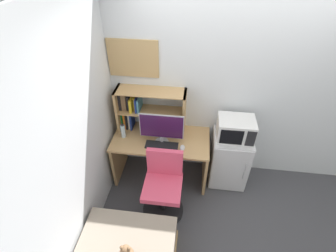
# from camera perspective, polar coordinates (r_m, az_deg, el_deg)

# --- Properties ---
(wall_back) EXTENTS (6.40, 0.04, 2.60)m
(wall_back) POSITION_cam_1_polar(r_m,az_deg,el_deg) (3.34, 21.95, 6.58)
(wall_back) COLOR silver
(wall_back) RESTS_ON ground_plane
(wall_left) EXTENTS (0.04, 4.40, 2.60)m
(wall_left) POSITION_cam_1_polar(r_m,az_deg,el_deg) (2.29, -25.61, -11.45)
(wall_left) COLOR silver
(wall_left) RESTS_ON ground_plane
(desk) EXTENTS (1.30, 0.65, 0.74)m
(desk) POSITION_cam_1_polar(r_m,az_deg,el_deg) (3.45, -1.59, -5.66)
(desk) COLOR tan
(desk) RESTS_ON ground_plane
(hutch_bookshelf) EXTENTS (0.91, 0.29, 0.62)m
(hutch_bookshelf) POSITION_cam_1_polar(r_m,az_deg,el_deg) (3.29, -6.31, 4.27)
(hutch_bookshelf) COLOR tan
(hutch_bookshelf) RESTS_ON desk
(monitor) EXTENTS (0.56, 0.18, 0.44)m
(monitor) POSITION_cam_1_polar(r_m,az_deg,el_deg) (3.08, -1.52, -0.40)
(monitor) COLOR #B7B7BC
(monitor) RESTS_ON desk
(keyboard) EXTENTS (0.42, 0.15, 0.02)m
(keyboard) POSITION_cam_1_polar(r_m,az_deg,el_deg) (3.18, -1.47, -4.53)
(keyboard) COLOR black
(keyboard) RESTS_ON desk
(computer_mouse) EXTENTS (0.06, 0.10, 0.04)m
(computer_mouse) POSITION_cam_1_polar(r_m,az_deg,el_deg) (3.14, 3.38, -5.06)
(computer_mouse) COLOR silver
(computer_mouse) RESTS_ON desk
(water_bottle) EXTENTS (0.06, 0.06, 0.21)m
(water_bottle) POSITION_cam_1_polar(r_m,az_deg,el_deg) (3.32, -10.41, -1.15)
(water_bottle) COLOR silver
(water_bottle) RESTS_ON desk
(mini_fridge) EXTENTS (0.51, 0.50, 0.81)m
(mini_fridge) POSITION_cam_1_polar(r_m,az_deg,el_deg) (3.59, 13.99, -7.43)
(mini_fridge) COLOR silver
(mini_fridge) RESTS_ON ground_plane
(microwave) EXTENTS (0.46, 0.36, 0.28)m
(microwave) POSITION_cam_1_polar(r_m,az_deg,el_deg) (3.23, 15.44, -0.63)
(microwave) COLOR silver
(microwave) RESTS_ON mini_fridge
(desk_chair) EXTENTS (0.53, 0.53, 0.90)m
(desk_chair) POSITION_cam_1_polar(r_m,az_deg,el_deg) (3.16, -1.09, -14.21)
(desk_chair) COLOR black
(desk_chair) RESTS_ON ground_plane
(wall_corkboard) EXTENTS (0.63, 0.02, 0.47)m
(wall_corkboard) POSITION_cam_1_polar(r_m,az_deg,el_deg) (3.11, -8.10, 15.25)
(wall_corkboard) COLOR tan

